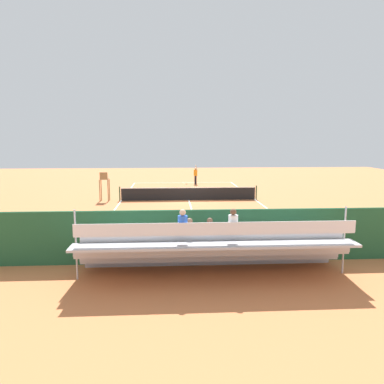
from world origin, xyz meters
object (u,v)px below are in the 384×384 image
tennis_net (189,194)px  bleacher_stand (214,248)px  umpire_chair (104,183)px  courtside_bench (282,241)px  tennis_racket (185,184)px  equipment_bag (238,252)px  tennis_ball_near (193,188)px  tennis_ball_far (176,187)px  tennis_player (196,174)px

tennis_net → bleacher_stand: (-0.05, 15.33, 0.44)m
umpire_chair → courtside_bench: bearing=124.9°
bleacher_stand → tennis_racket: bearing=-90.1°
equipment_bag → tennis_ball_near: 20.24m
tennis_net → courtside_bench: 13.61m
bleacher_stand → tennis_ball_far: bleacher_stand is taller
umpire_chair → tennis_ball_near: bearing=-135.6°
courtside_bench → tennis_racket: bearing=-82.6°
tennis_net → tennis_racket: 9.44m
bleacher_stand → tennis_player: 24.95m
equipment_bag → tennis_player: (0.06, -22.99, 0.84)m
tennis_racket → tennis_ball_far: (0.87, 2.13, 0.02)m
umpire_chair → tennis_racket: (-6.28, -9.45, -1.30)m
courtside_bench → tennis_ball_near: courtside_bench is taller
equipment_bag → bleacher_stand: bearing=58.4°
umpire_chair → tennis_racket: bearing=-123.6°
bleacher_stand → umpire_chair: size_ratio=4.23×
bleacher_stand → equipment_bag: bleacher_stand is taller
tennis_player → tennis_ball_far: tennis_player is taller
equipment_bag → tennis_player: tennis_player is taller
tennis_player → tennis_ball_far: 3.18m
equipment_bag → tennis_ball_near: size_ratio=13.64×
bleacher_stand → umpire_chair: bearing=-67.8°
tennis_net → tennis_racket: size_ratio=18.24×
bleacher_stand → tennis_player: bearing=-92.6°
courtside_bench → tennis_ball_far: size_ratio=27.27×
bleacher_stand → equipment_bag: size_ratio=10.07×
tennis_ball_far → courtside_bench: bearing=100.5°
tennis_net → equipment_bag: tennis_net is taller
umpire_chair → tennis_ball_near: size_ratio=32.42×
umpire_chair → tennis_ball_near: umpire_chair is taller
umpire_chair → equipment_bag: 15.36m
equipment_bag → tennis_player: bearing=-89.8°
courtside_bench → tennis_ball_far: bearing=-79.5°
tennis_racket → equipment_bag: bearing=92.9°
bleacher_stand → umpire_chair: bleacher_stand is taller
tennis_racket → tennis_ball_far: tennis_ball_far is taller
equipment_bag → courtside_bench: bearing=-175.9°
courtside_bench → tennis_player: tennis_player is taller
bleacher_stand → tennis_ball_far: (0.84, -22.63, -0.90)m
umpire_chair → equipment_bag: umpire_chair is taller
tennis_player → tennis_ball_near: 2.96m
tennis_racket → tennis_ball_far: size_ratio=8.56×
tennis_player → bleacher_stand: bearing=87.4°
tennis_net → tennis_player: bearing=-97.0°
bleacher_stand → tennis_ball_near: size_ratio=137.27×
umpire_chair → equipment_bag: bearing=119.1°
equipment_bag → tennis_ball_near: equipment_bag is taller
tennis_ball_near → tennis_ball_far: same height
equipment_bag → tennis_ball_far: (2.04, -20.70, -0.15)m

